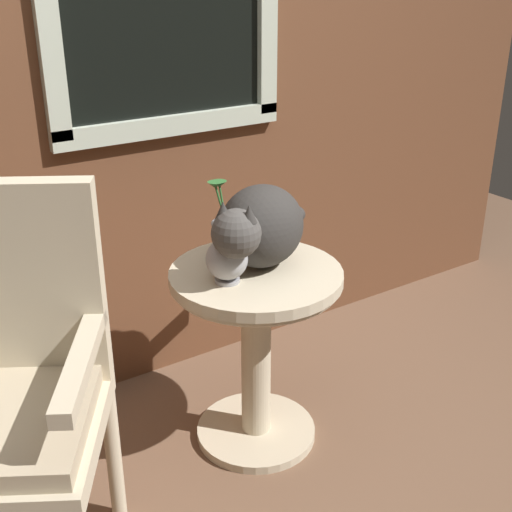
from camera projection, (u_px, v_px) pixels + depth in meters
ground_plane at (255, 491)px, 2.08m from camera, size 6.00×6.00×0.00m
back_wall at (120, 31)px, 2.16m from camera, size 4.00×0.07×2.60m
wicker_side_table at (256, 325)px, 2.15m from camera, size 0.55×0.55×0.63m
cat at (259, 227)px, 2.05m from camera, size 0.53×0.40×0.26m
pewter_vase_with_ivy at (227, 253)px, 1.96m from camera, size 0.13×0.13×0.31m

